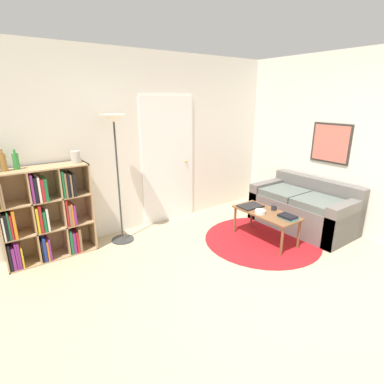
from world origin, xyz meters
The scene contains 16 objects.
ground_plane centered at (0.00, 0.00, 0.00)m, with size 14.00×14.00×0.00m, color tan.
wall_back centered at (0.01, 2.68, 1.29)m, with size 7.49×0.11×2.60m.
wall_right centered at (2.27, 1.32, 1.30)m, with size 0.08×5.66×2.60m.
rug centered at (0.97, 1.20, 0.00)m, with size 1.63×1.63×0.01m.
bookshelf centered at (-1.60, 2.47, 0.57)m, with size 1.05×0.34×1.18m.
floor_lamp centered at (-0.66, 2.36, 1.45)m, with size 0.32×0.32×1.76m.
couch centered at (1.87, 1.16, 0.29)m, with size 0.81×1.51×0.74m.
coffee_table centered at (1.00, 1.18, 0.38)m, with size 0.43×0.94×0.43m.
laptop centered at (0.98, 1.46, 0.44)m, with size 0.35×0.26×0.02m.
bowl centered at (0.88, 1.19, 0.45)m, with size 0.14×0.14×0.05m.
book_stack_on_table centered at (1.05, 0.85, 0.45)m, with size 0.16×0.23×0.05m.
cup centered at (1.15, 1.17, 0.46)m, with size 0.08×0.08×0.07m.
remote centered at (0.95, 1.22, 0.44)m, with size 0.09×0.16×0.02m.
bottle_middle centered at (-1.92, 2.47, 1.28)m, with size 0.07×0.07×0.25m.
bottle_right centered at (-1.80, 2.49, 1.27)m, with size 0.07×0.07×0.23m.
vase_on_shelf centered at (-1.15, 2.47, 1.25)m, with size 0.11×0.11×0.15m.
Camera 1 is at (-2.12, -1.38, 1.96)m, focal length 28.00 mm.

